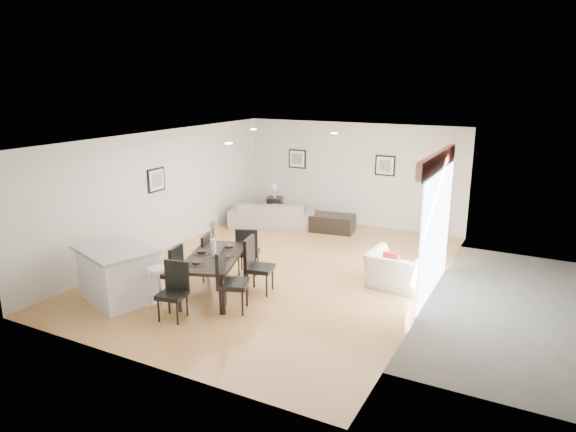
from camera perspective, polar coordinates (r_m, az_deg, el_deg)
The scene contains 26 objects.
ground at distance 10.54m, azimuth -0.85°, elevation -6.06°, with size 8.00×8.00×0.00m, color #B5834A.
wall_back at distance 13.71m, azimuth 7.11°, elevation 4.63°, with size 6.00×0.04×2.70m, color silver.
wall_front at distance 7.03m, azimuth -16.63°, elevation -5.90°, with size 6.00×0.04×2.70m, color silver.
wall_left at distance 11.82m, azimuth -13.80°, elevation 2.66°, with size 0.04×8.00×2.70m, color silver.
wall_right at distance 9.14m, azimuth 15.91°, elevation -1.03°, with size 0.04×8.00×2.70m, color silver.
ceiling at distance 9.89m, azimuth -0.91°, elevation 8.70°, with size 6.00×8.00×0.02m, color white.
sofa at distance 13.55m, azimuth -1.74°, elevation 0.20°, with size 2.25×0.88×0.66m, color gray.
armchair at distance 9.81m, azimuth 12.01°, elevation -5.90°, with size 1.05×0.91×0.68m, color beige.
dining_table at distance 9.31m, azimuth -8.23°, elevation -4.82°, with size 1.41×1.93×0.73m.
dining_chair_wnear at distance 9.40m, azimuth -12.79°, elevation -5.68°, with size 0.48×0.48×0.94m.
dining_chair_wfar at distance 10.05m, azimuth -9.58°, elevation -4.24°, with size 0.51×0.51×0.91m.
dining_chair_enear at distance 8.64m, azimuth -6.71°, elevation -6.76°, with size 0.62×0.62×1.07m.
dining_chair_efar at distance 9.34m, azimuth -3.67°, elevation -5.13°, with size 0.55×0.55×1.03m.
dining_chair_head at distance 8.57m, azimuth -12.51°, elevation -7.70°, with size 0.49×0.49×0.94m.
dining_chair_foot at distance 10.18m, azimuth -4.51°, elevation -3.65°, with size 0.57×0.57×0.96m.
vase at distance 9.20m, azimuth -8.31°, elevation -2.81°, with size 0.85×1.30×0.66m.
coffee_table at distance 13.17m, azimuth 4.97°, elevation -0.79°, with size 1.09×0.65×0.43m, color black.
side_table at distance 14.54m, azimuth -1.49°, elevation 1.02°, with size 0.42×0.42×0.56m, color black.
table_lamp at distance 14.43m, azimuth -1.50°, elevation 3.00°, with size 0.19×0.19×0.36m.
cushion at distance 9.68m, azimuth 11.36°, elevation -4.89°, with size 0.30×0.09×0.30m, color #A41522.
kitchen_island at distance 9.52m, azimuth -18.39°, elevation -6.10°, with size 1.63×1.44×0.95m.
bar_stool at distance 8.84m, azimuth -14.16°, elevation -6.22°, with size 0.35×0.35×0.76m.
framed_print_back_left at distance 14.26m, azimuth 1.04°, elevation 6.37°, with size 0.52×0.04×0.52m.
framed_print_back_right at distance 13.35m, azimuth 10.74°, elevation 5.52°, with size 0.52×0.04×0.52m.
framed_print_left_wall at distance 11.60m, azimuth -14.43°, elevation 3.91°, with size 0.04×0.52×0.52m.
sliding_door at distance 9.36m, azimuth 16.17°, elevation 1.31°, with size 0.12×2.70×2.57m.
Camera 1 is at (4.68, -8.65, 3.78)m, focal length 32.00 mm.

